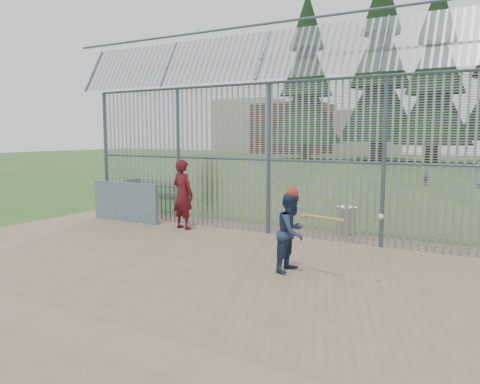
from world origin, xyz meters
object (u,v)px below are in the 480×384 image
Objects in this scene: dugout_wall at (125,202)px; onlooker at (183,194)px; bleacher at (157,187)px; trash_can at (346,220)px; batter at (292,232)px.

onlooker is (2.26, -0.06, 0.38)m from dugout_wall.
bleacher is (-3.05, 5.09, -0.21)m from dugout_wall.
dugout_wall is at bearing -165.95° from trash_can.
dugout_wall is at bearing -59.10° from bleacher.
bleacher is (-9.62, 7.38, -0.38)m from batter.
dugout_wall is 6.96m from batter.
onlooker is 0.65× the size of bleacher.
bleacher is at bearing 159.82° from trash_can.
bleacher is at bearing -33.89° from onlooker.
dugout_wall is 5.94m from bleacher.
onlooker is 2.39× the size of trash_can.
batter is (6.57, -2.29, 0.17)m from dugout_wall.
batter is 0.51× the size of bleacher.
onlooker is at bearing -1.62° from dugout_wall.
batter is at bearing 163.05° from onlooker.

